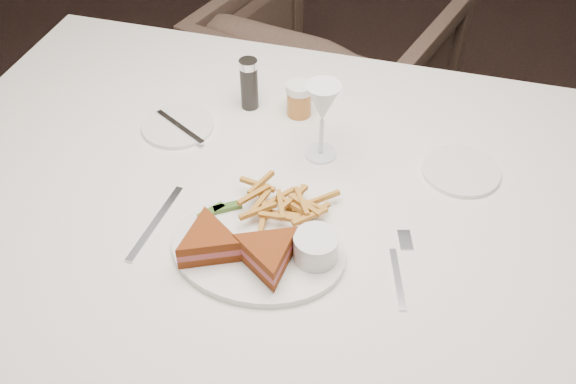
{
  "coord_description": "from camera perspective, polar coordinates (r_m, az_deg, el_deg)",
  "views": [
    {
      "loc": [
        -0.17,
        -1.25,
        1.63
      ],
      "look_at": [
        -0.29,
        -0.38,
        0.8
      ],
      "focal_mm": 40.0,
      "sensor_mm": 36.0,
      "label": 1
    }
  ],
  "objects": [
    {
      "name": "ground",
      "position": [
        2.07,
        9.67,
        -9.56
      ],
      "size": [
        5.0,
        5.0,
        0.0
      ],
      "primitive_type": "plane",
      "color": "black",
      "rests_on": "ground"
    },
    {
      "name": "table",
      "position": [
        1.56,
        0.25,
        -10.08
      ],
      "size": [
        1.73,
        1.28,
        0.75
      ],
      "primitive_type": "cube",
      "rotation": [
        0.0,
        0.0,
        -0.14
      ],
      "color": "white",
      "rests_on": "ground"
    },
    {
      "name": "chair_far",
      "position": [
        2.29,
        3.68,
        10.01
      ],
      "size": [
        0.93,
        0.91,
        0.74
      ],
      "primitive_type": "imported",
      "rotation": [
        0.0,
        0.0,
        2.73
      ],
      "color": "#423128",
      "rests_on": "ground"
    },
    {
      "name": "table_setting",
      "position": [
        1.22,
        -0.98,
        -0.49
      ],
      "size": [
        0.78,
        0.65,
        0.18
      ],
      "color": "white",
      "rests_on": "table"
    }
  ]
}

